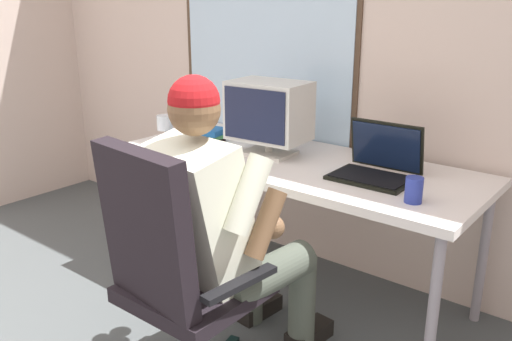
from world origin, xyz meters
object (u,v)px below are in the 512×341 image
at_px(coffee_mug, 414,190).
at_px(office_chair, 171,266).
at_px(laptop, 378,163).
at_px(wine_glass, 165,124).
at_px(crt_monitor, 269,112).
at_px(person_seated, 223,225).
at_px(book_stack, 210,134).
at_px(desk, 295,170).

bearing_deg(coffee_mug, office_chair, -127.30).
relative_size(laptop, wine_glass, 2.25).
height_order(crt_monitor, wine_glass, crt_monitor).
height_order(person_seated, book_stack, person_seated).
height_order(desk, book_stack, book_stack).
relative_size(person_seated, book_stack, 6.54).
distance_m(person_seated, crt_monitor, 0.82).
xyz_separation_m(person_seated, book_stack, (-0.74, 0.71, 0.12)).
bearing_deg(desk, laptop, 1.65).
height_order(wine_glass, book_stack, wine_glass).
bearing_deg(office_chair, person_seated, 84.88).
bearing_deg(office_chair, coffee_mug, 52.70).
distance_m(office_chair, coffee_mug, 0.99).
distance_m(book_stack, coffee_mug, 1.32).
height_order(office_chair, wine_glass, office_chair).
distance_m(wine_glass, coffee_mug, 1.46).
bearing_deg(wine_glass, book_stack, 49.62).
bearing_deg(wine_glass, crt_monitor, 16.32).
height_order(person_seated, crt_monitor, person_seated).
relative_size(crt_monitor, laptop, 1.16).
bearing_deg(desk, crt_monitor, -177.12).
relative_size(desk, laptop, 5.27).
distance_m(office_chair, person_seated, 0.27).
xyz_separation_m(laptop, wine_glass, (-1.20, -0.20, 0.04)).
distance_m(desk, office_chair, 0.98).
relative_size(desk, crt_monitor, 4.55).
distance_m(desk, person_seated, 0.72).
distance_m(office_chair, book_stack, 1.22).
bearing_deg(crt_monitor, laptop, 1.98).
height_order(person_seated, coffee_mug, person_seated).
relative_size(person_seated, coffee_mug, 11.97).
bearing_deg(coffee_mug, desk, 164.57).
xyz_separation_m(person_seated, wine_glass, (-0.90, 0.52, 0.19)).
xyz_separation_m(crt_monitor, wine_glass, (-0.59, -0.17, -0.12)).
bearing_deg(book_stack, wine_glass, -130.38).
relative_size(desk, office_chair, 1.80).
xyz_separation_m(office_chair, person_seated, (0.02, 0.26, 0.08)).
distance_m(person_seated, laptop, 0.79).
distance_m(desk, laptop, 0.46).
relative_size(laptop, coffee_mug, 3.38).
relative_size(wine_glass, book_stack, 0.82).
relative_size(office_chair, person_seated, 0.83).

